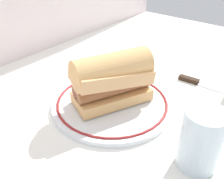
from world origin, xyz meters
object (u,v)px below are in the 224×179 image
at_px(plate, 112,103).
at_px(sausage_sandwich, 112,78).
at_px(drinking_glass, 200,143).
at_px(butter_knife, 202,84).

height_order(plate, sausage_sandwich, sausage_sandwich).
bearing_deg(drinking_glass, sausage_sandwich, 79.39).
relative_size(plate, sausage_sandwich, 1.44).
bearing_deg(drinking_glass, plate, 79.39).
distance_m(sausage_sandwich, butter_knife, 0.27).
bearing_deg(plate, butter_knife, -29.71).
bearing_deg(plate, drinking_glass, -100.61).
height_order(sausage_sandwich, drinking_glass, sausage_sandwich).
height_order(plate, drinking_glass, drinking_glass).
distance_m(plate, drinking_glass, 0.23).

